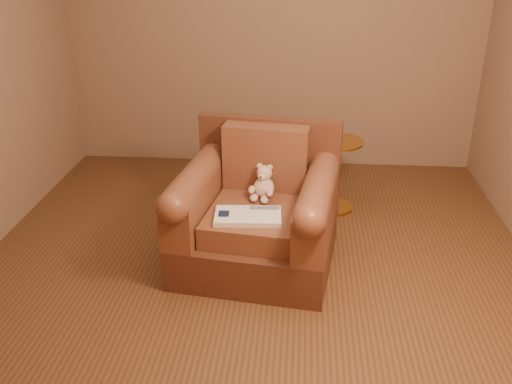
{
  "coord_description": "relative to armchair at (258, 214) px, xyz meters",
  "views": [
    {
      "loc": [
        0.3,
        -3.56,
        2.18
      ],
      "look_at": [
        0.01,
        -0.06,
        0.58
      ],
      "focal_mm": 40.0,
      "sensor_mm": 36.0,
      "label": 1
    }
  ],
  "objects": [
    {
      "name": "teddy_bear",
      "position": [
        0.03,
        0.09,
        0.18
      ],
      "size": [
        0.18,
        0.21,
        0.26
      ],
      "rotation": [
        0.0,
        0.0,
        -0.3
      ],
      "color": "beige",
      "rests_on": "armchair"
    },
    {
      "name": "side_table",
      "position": [
        0.58,
        0.9,
        -0.04
      ],
      "size": [
        0.44,
        0.44,
        0.62
      ],
      "color": "gold",
      "rests_on": "floor"
    },
    {
      "name": "room",
      "position": [
        -0.02,
        -0.04,
        1.35
      ],
      "size": [
        4.02,
        4.02,
        2.71
      ],
      "color": "#8F6E58",
      "rests_on": "ground"
    },
    {
      "name": "guidebook",
      "position": [
        -0.05,
        -0.25,
        0.1
      ],
      "size": [
        0.45,
        0.29,
        0.04
      ],
      "rotation": [
        0.0,
        0.0,
        0.06
      ],
      "color": "beige",
      "rests_on": "armchair"
    },
    {
      "name": "armchair",
      "position": [
        0.0,
        0.0,
        0.0
      ],
      "size": [
        1.19,
        1.14,
        0.95
      ],
      "rotation": [
        0.0,
        0.0,
        -0.14
      ],
      "color": "#542C1C",
      "rests_on": "floor"
    },
    {
      "name": "floor",
      "position": [
        -0.02,
        -0.04,
        -0.37
      ],
      "size": [
        4.0,
        4.0,
        0.0
      ],
      "primitive_type": "plane",
      "color": "brown",
      "rests_on": "ground"
    }
  ]
}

